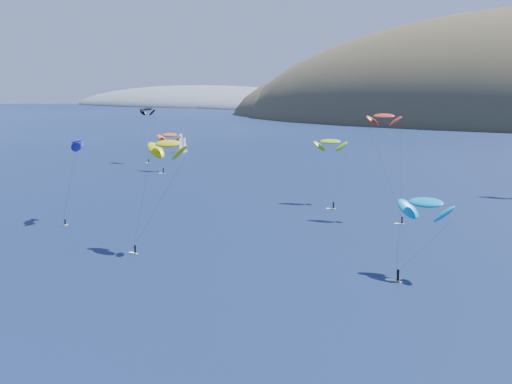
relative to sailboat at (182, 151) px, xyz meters
name	(u,v)px	position (x,y,z in m)	size (l,w,h in m)	color
headland	(219,108)	(-330.58, 536.97, -4.22)	(460.00, 250.00, 60.00)	slate
sailboat	(182,151)	(0.00, 0.00, 0.00)	(7.76, 6.70, 9.59)	silver
kitesurfer_1	(169,135)	(35.03, -55.64, 11.92)	(9.56, 10.61, 15.38)	yellow
kitesurfer_2	(167,144)	(107.30, -151.77, 19.25)	(10.18, 10.89, 22.80)	yellow
kitesurfer_3	(330,142)	(112.65, -88.45, 15.28)	(10.54, 12.66, 18.52)	yellow
kitesurfer_5	(426,203)	(156.00, -146.38, 11.30)	(10.60, 10.26, 14.91)	yellow
kitesurfer_9	(384,116)	(132.25, -102.11, 22.98)	(11.65, 8.04, 26.05)	yellow
kitesurfer_10	(77,141)	(71.93, -139.35, 17.47)	(7.81, 12.47, 20.59)	yellow
kitesurfer_12	(148,109)	(11.14, -37.88, 20.07)	(8.74, 5.82, 23.25)	yellow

